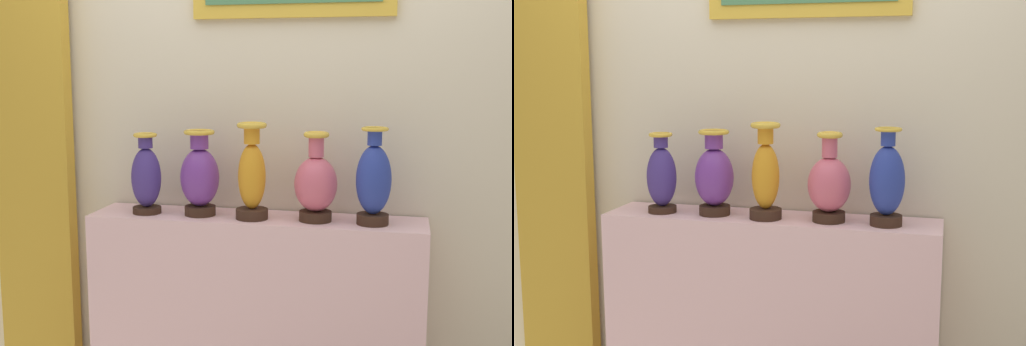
% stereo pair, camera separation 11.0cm
% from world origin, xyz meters
% --- Properties ---
extents(display_shelf, '(1.49, 0.31, 0.97)m').
position_xyz_m(display_shelf, '(0.00, 0.00, 0.49)').
color(display_shelf, beige).
rests_on(display_shelf, ground_plane).
extents(back_wall, '(2.96, 0.14, 2.90)m').
position_xyz_m(back_wall, '(0.00, 0.21, 1.47)').
color(back_wall, beige).
rests_on(back_wall, ground_plane).
extents(curtain_gold, '(0.40, 0.08, 2.44)m').
position_xyz_m(curtain_gold, '(-1.14, 0.10, 1.22)').
color(curtain_gold, gold).
rests_on(curtain_gold, ground_plane).
extents(vase_indigo, '(0.13, 0.13, 0.36)m').
position_xyz_m(vase_indigo, '(-0.50, -0.03, 1.14)').
color(vase_indigo, '#382319').
rests_on(vase_indigo, display_shelf).
extents(vase_violet, '(0.17, 0.17, 0.38)m').
position_xyz_m(vase_violet, '(-0.25, -0.02, 1.14)').
color(vase_violet, '#382319').
rests_on(vase_violet, display_shelf).
extents(vase_amber, '(0.14, 0.14, 0.42)m').
position_xyz_m(vase_amber, '(-0.01, -0.04, 1.16)').
color(vase_amber, '#382319').
rests_on(vase_amber, display_shelf).
extents(vase_rose, '(0.18, 0.18, 0.39)m').
position_xyz_m(vase_rose, '(0.27, -0.02, 1.13)').
color(vase_rose, '#382319').
rests_on(vase_rose, display_shelf).
extents(vase_cobalt, '(0.15, 0.15, 0.41)m').
position_xyz_m(vase_cobalt, '(0.51, -0.03, 1.15)').
color(vase_cobalt, '#382319').
rests_on(vase_cobalt, display_shelf).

